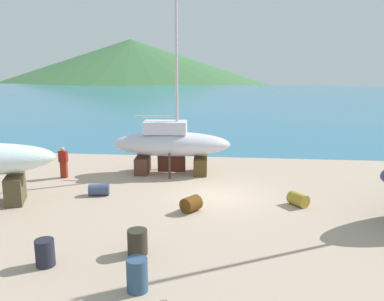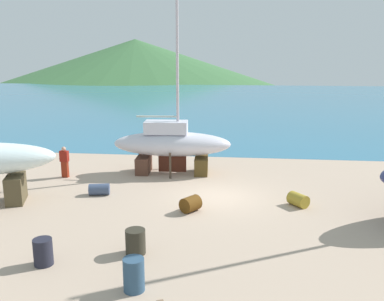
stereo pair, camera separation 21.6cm
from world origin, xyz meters
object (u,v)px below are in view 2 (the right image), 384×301
(sailboat_large_starboard, at_px, (172,144))
(barrel_by_slipway, at_px, (99,189))
(barrel_rust_far, at_px, (191,204))
(barrel_tipped_right, at_px, (43,252))
(barrel_tar_black, at_px, (298,200))
(worker, at_px, (65,161))
(barrel_tipped_center, at_px, (134,275))
(barrel_blue_faded, at_px, (135,242))

(sailboat_large_starboard, height_order, barrel_by_slipway, sailboat_large_starboard)
(barrel_rust_far, height_order, barrel_by_slipway, barrel_rust_far)
(barrel_tipped_right, height_order, barrel_tar_black, barrel_tipped_right)
(sailboat_large_starboard, height_order, barrel_tar_black, sailboat_large_starboard)
(barrel_by_slipway, bearing_deg, worker, 136.49)
(barrel_tipped_center, bearing_deg, barrel_tar_black, 53.35)
(sailboat_large_starboard, height_order, worker, sailboat_large_starboard)
(barrel_tipped_center, height_order, barrel_rust_far, barrel_tipped_center)
(barrel_rust_far, bearing_deg, barrel_by_slipway, 160.04)
(worker, xyz_separation_m, barrel_tar_black, (11.63, -3.08, -0.57))
(worker, relative_size, barrel_blue_faded, 2.02)
(barrel_blue_faded, xyz_separation_m, barrel_tar_black, (5.83, 5.03, -0.12))
(sailboat_large_starboard, bearing_deg, barrel_tar_black, -39.35)
(worker, height_order, barrel_tar_black, worker)
(barrel_blue_faded, distance_m, barrel_tipped_center, 2.20)
(barrel_rust_far, bearing_deg, worker, 149.62)
(barrel_rust_far, bearing_deg, barrel_tar_black, 13.94)
(sailboat_large_starboard, xyz_separation_m, worker, (-5.47, -1.44, -0.77))
(worker, relative_size, barrel_tipped_right, 1.96)
(barrel_tipped_right, distance_m, barrel_blue_faded, 2.83)
(worker, bearing_deg, barrel_rust_far, 65.93)
(barrel_blue_faded, relative_size, barrel_rust_far, 1.08)
(barrel_rust_far, bearing_deg, barrel_tipped_right, -128.65)
(worker, distance_m, barrel_by_slipway, 3.80)
(barrel_tipped_center, relative_size, barrel_by_slipway, 1.02)
(sailboat_large_starboard, xyz_separation_m, barrel_by_slipway, (-2.75, -4.03, -1.36))
(barrel_tipped_right, bearing_deg, sailboat_large_starboard, 77.79)
(worker, height_order, barrel_blue_faded, worker)
(barrel_blue_faded, distance_m, barrel_tar_black, 7.70)
(worker, xyz_separation_m, barrel_tipped_right, (3.18, -9.15, -0.43))
(barrel_tar_black, bearing_deg, sailboat_large_starboard, 143.74)
(barrel_tar_black, distance_m, barrel_by_slipway, 8.93)
(sailboat_large_starboard, height_order, barrel_blue_faded, sailboat_large_starboard)
(sailboat_large_starboard, relative_size, barrel_tipped_center, 11.28)
(worker, xyz_separation_m, barrel_blue_faded, (5.80, -8.11, -0.44))
(barrel_rust_far, bearing_deg, barrel_tipped_center, -98.01)
(barrel_tipped_right, bearing_deg, worker, 109.15)
(worker, relative_size, barrel_rust_far, 2.17)
(barrel_blue_faded, relative_size, barrel_tar_black, 0.97)
(barrel_tipped_center, bearing_deg, barrel_rust_far, 81.99)
(barrel_rust_far, relative_size, barrel_by_slipway, 0.82)
(barrel_tar_black, relative_size, barrel_rust_far, 1.11)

